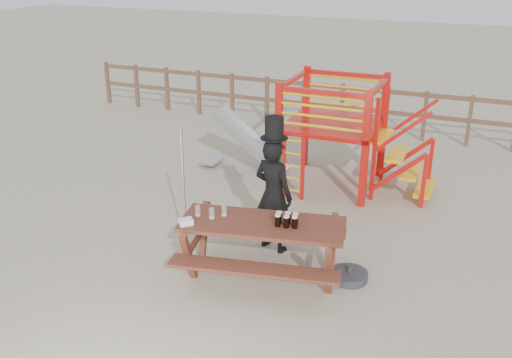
# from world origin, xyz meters

# --- Properties ---
(ground) EXTENTS (60.00, 60.00, 0.00)m
(ground) POSITION_xyz_m (0.00, 0.00, 0.00)
(ground) COLOR tan
(ground) RESTS_ON ground
(back_fence) EXTENTS (15.09, 0.09, 1.20)m
(back_fence) POSITION_xyz_m (0.00, 7.00, 0.74)
(back_fence) COLOR brown
(back_fence) RESTS_ON ground
(playground_fort) EXTENTS (4.71, 1.84, 2.10)m
(playground_fort) POSITION_xyz_m (0.12, 3.58, 1.07)
(playground_fort) COLOR red
(playground_fort) RESTS_ON ground
(picnic_table) EXTENTS (2.48, 1.94, 0.86)m
(picnic_table) POSITION_xyz_m (0.26, -0.09, 0.54)
(picnic_table) COLOR brown
(picnic_table) RESTS_ON ground
(man_with_hat) EXTENTS (0.74, 0.58, 2.10)m
(man_with_hat) POSITION_xyz_m (0.09, 0.76, 0.94)
(man_with_hat) COLOR black
(man_with_hat) RESTS_ON ground
(metal_pole) EXTENTS (0.04, 0.04, 1.95)m
(metal_pole) POSITION_xyz_m (-1.13, 0.23, 0.97)
(metal_pole) COLOR #B2B2B7
(metal_pole) RESTS_ON ground
(parasol_base) EXTENTS (0.52, 0.52, 0.22)m
(parasol_base) POSITION_xyz_m (1.40, 0.33, 0.06)
(parasol_base) COLOR #323236
(parasol_base) RESTS_ON ground
(paper_bag) EXTENTS (0.23, 0.22, 0.08)m
(paper_bag) POSITION_xyz_m (-0.67, -0.54, 0.90)
(paper_bag) COLOR white
(paper_bag) RESTS_ON picnic_table
(stout_pints) EXTENTS (0.32, 0.21, 0.17)m
(stout_pints) POSITION_xyz_m (0.59, -0.04, 0.95)
(stout_pints) COLOR black
(stout_pints) RESTS_ON picnic_table
(empty_glasses) EXTENTS (0.41, 0.22, 0.15)m
(empty_glasses) POSITION_xyz_m (-0.47, -0.19, 0.93)
(empty_glasses) COLOR silver
(empty_glasses) RESTS_ON picnic_table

